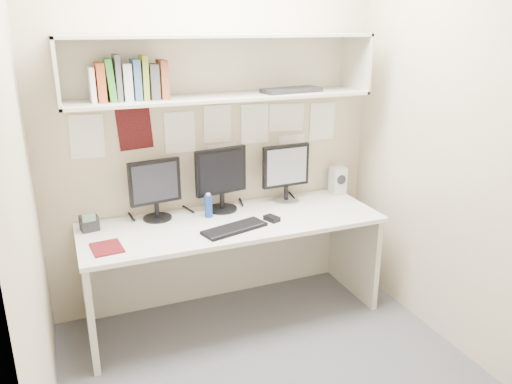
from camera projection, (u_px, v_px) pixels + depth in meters
name	position (u px, v px, depth m)	size (l,w,h in m)	color
floor	(270.00, 369.00, 3.01)	(2.40, 2.00, 0.01)	#4C4C51
wall_back	(215.00, 127.00, 3.47)	(2.40, 0.02, 2.60)	#BDAE90
wall_front	(389.00, 231.00, 1.72)	(2.40, 0.02, 2.60)	#BDAE90
wall_left	(20.00, 188.00, 2.17)	(0.02, 2.00, 2.60)	#BDAE90
wall_right	(454.00, 142.00, 3.02)	(0.02, 2.00, 2.60)	#BDAE90
desk	(233.00, 269.00, 3.46)	(2.00, 0.70, 0.73)	silver
overhead_hutch	(219.00, 66.00, 3.22)	(2.00, 0.38, 0.40)	beige
pinned_papers	(215.00, 134.00, 3.48)	(1.92, 0.01, 0.48)	white
monitor_left	(155.00, 187.00, 3.30)	(0.35, 0.19, 0.41)	black
monitor_center	(221.00, 177.00, 3.46)	(0.38, 0.21, 0.45)	black
monitor_right	(286.00, 170.00, 3.64)	(0.37, 0.20, 0.42)	#A5A5AA
keyboard	(234.00, 228.00, 3.18)	(0.43, 0.15, 0.02)	black
mouse	(272.00, 218.00, 3.33)	(0.06, 0.10, 0.03)	black
speaker	(338.00, 180.00, 3.84)	(0.11, 0.11, 0.21)	#B5B5B0
blue_bottle	(208.00, 206.00, 3.38)	(0.05, 0.05, 0.17)	navy
maroon_notebook	(107.00, 248.00, 2.92)	(0.17, 0.21, 0.01)	#540E13
desk_phone	(89.00, 223.00, 3.16)	(0.12, 0.11, 0.13)	black
book_stack	(129.00, 80.00, 3.00)	(0.45, 0.17, 0.27)	white
hutch_tray	(291.00, 90.00, 3.37)	(0.41, 0.16, 0.03)	black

